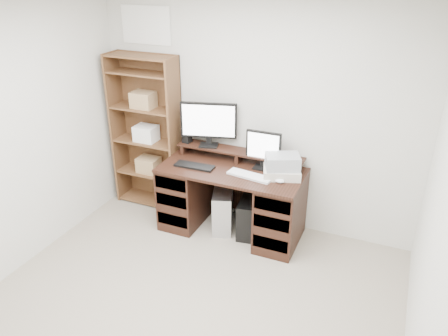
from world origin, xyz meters
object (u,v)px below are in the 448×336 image
Objects in this scene: monitor_wide at (209,122)px; bookshelf at (147,131)px; printer at (282,172)px; tower_silver at (223,209)px; monitor_small at (263,149)px; desk at (232,199)px; tower_black at (248,217)px.

bookshelf is at bearing 164.84° from monitor_wide.
tower_silver is (-0.64, -0.01, -0.57)m from printer.
monitor_small is 0.22× the size of bookshelf.
monitor_wide is 0.33× the size of bookshelf.
desk is 0.83× the size of bookshelf.
monitor_wide is (-0.36, 0.22, 0.75)m from desk.
bookshelf is (-1.15, 0.21, 0.53)m from desk.
bookshelf reaches higher than tower_black.
tower_black is at bearing 164.38° from printer.
monitor_small reaches higher than tower_silver.
desk is 0.20m from tower_silver.
monitor_small reaches higher than printer.
tower_black is (0.30, -0.00, -0.02)m from tower_silver.
desk is 0.26m from tower_black.
tower_black is (0.19, 0.01, -0.18)m from desk.
printer is 0.20× the size of bookshelf.
bookshelf is (-1.44, 0.07, -0.05)m from monitor_small.
tower_black is 1.53m from bookshelf.
tower_silver is at bearing 170.59° from tower_black.
desk is 0.86m from monitor_wide.
printer is 0.85m from tower_silver.
desk is 2.51× the size of monitor_wide.
tower_silver is (0.25, -0.20, -0.91)m from monitor_wide.
printer reaches higher than desk.
tower_black is at bearing -8.64° from bookshelf.
tower_silver is at bearing 162.52° from printer.
tower_black is (-0.34, -0.02, -0.59)m from printer.
monitor_wide is at bearing 149.23° from desk.
monitor_small is 0.85m from tower_silver.
tower_silver is (-0.40, -0.13, -0.74)m from monitor_small.
monitor_small is at bearing -21.97° from monitor_wide.
monitor_wide is 0.67m from monitor_small.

